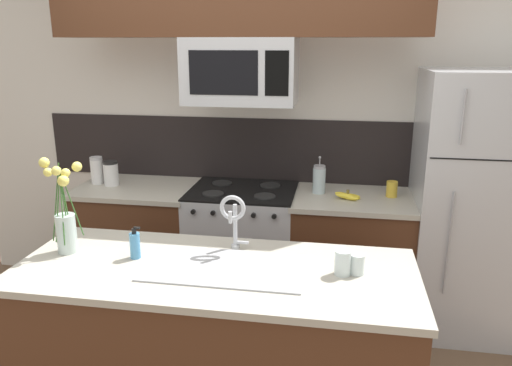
# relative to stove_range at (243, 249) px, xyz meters

# --- Properties ---
(rear_partition) EXTENTS (5.20, 0.10, 2.60)m
(rear_partition) POSITION_rel_stove_range_xyz_m (0.30, 0.38, 0.84)
(rear_partition) COLOR silver
(rear_partition) RESTS_ON ground
(splash_band) EXTENTS (3.26, 0.01, 0.48)m
(splash_band) POSITION_rel_stove_range_xyz_m (-0.00, 0.32, 0.69)
(splash_band) COLOR black
(splash_band) RESTS_ON rear_partition
(back_counter_left) EXTENTS (0.87, 0.65, 0.91)m
(back_counter_left) POSITION_rel_stove_range_xyz_m (-0.80, 0.00, -0.01)
(back_counter_left) COLOR #4C2B19
(back_counter_left) RESTS_ON ground
(back_counter_right) EXTENTS (0.84, 0.65, 0.91)m
(back_counter_right) POSITION_rel_stove_range_xyz_m (0.78, 0.00, -0.01)
(back_counter_right) COLOR #4C2B19
(back_counter_right) RESTS_ON ground
(stove_range) EXTENTS (0.76, 0.64, 0.93)m
(stove_range) POSITION_rel_stove_range_xyz_m (0.00, 0.00, 0.00)
(stove_range) COLOR #B7BABF
(stove_range) RESTS_ON ground
(microwave) EXTENTS (0.74, 0.40, 0.43)m
(microwave) POSITION_rel_stove_range_xyz_m (0.00, -0.02, 1.30)
(microwave) COLOR #B7BABF
(refrigerator) EXTENTS (0.87, 0.74, 1.78)m
(refrigerator) POSITION_rel_stove_range_xyz_m (1.63, 0.02, 0.43)
(refrigerator) COLOR #B7BABF
(refrigerator) RESTS_ON ground
(storage_jar_tall) EXTENTS (0.09, 0.09, 0.21)m
(storage_jar_tall) POSITION_rel_stove_range_xyz_m (-1.12, 0.02, 0.55)
(storage_jar_tall) COLOR silver
(storage_jar_tall) RESTS_ON back_counter_left
(storage_jar_medium) EXTENTS (0.11, 0.11, 0.18)m
(storage_jar_medium) POSITION_rel_stove_range_xyz_m (-1.00, -0.00, 0.54)
(storage_jar_medium) COLOR silver
(storage_jar_medium) RESTS_ON back_counter_left
(banana_bunch) EXTENTS (0.19, 0.12, 0.08)m
(banana_bunch) POSITION_rel_stove_range_xyz_m (0.74, -0.06, 0.47)
(banana_bunch) COLOR yellow
(banana_bunch) RESTS_ON back_counter_right
(french_press) EXTENTS (0.09, 0.09, 0.27)m
(french_press) POSITION_rel_stove_range_xyz_m (0.54, 0.06, 0.55)
(french_press) COLOR silver
(french_press) RESTS_ON back_counter_right
(coffee_tin) EXTENTS (0.08, 0.08, 0.11)m
(coffee_tin) POSITION_rel_stove_range_xyz_m (1.04, 0.05, 0.50)
(coffee_tin) COLOR gold
(coffee_tin) RESTS_ON back_counter_right
(island_counter) EXTENTS (1.92, 0.77, 0.91)m
(island_counter) POSITION_rel_stove_range_xyz_m (0.11, -1.25, -0.01)
(island_counter) COLOR #4C2B19
(island_counter) RESTS_ON ground
(kitchen_sink) EXTENTS (0.76, 0.41, 0.16)m
(kitchen_sink) POSITION_rel_stove_range_xyz_m (0.16, -1.25, 0.38)
(kitchen_sink) COLOR #ADAFB5
(kitchen_sink) RESTS_ON island_counter
(sink_faucet) EXTENTS (0.14, 0.14, 0.31)m
(sink_faucet) POSITION_rel_stove_range_xyz_m (0.16, -1.05, 0.65)
(sink_faucet) COLOR #B7BABF
(sink_faucet) RESTS_ON island_counter
(dish_soap_bottle) EXTENTS (0.06, 0.05, 0.16)m
(dish_soap_bottle) POSITION_rel_stove_range_xyz_m (-0.30, -1.21, 0.52)
(dish_soap_bottle) COLOR #4C93C6
(dish_soap_bottle) RESTS_ON island_counter
(drinking_glass) EXTENTS (0.08, 0.08, 0.12)m
(drinking_glass) POSITION_rel_stove_range_xyz_m (0.71, -1.22, 0.51)
(drinking_glass) COLOR silver
(drinking_glass) RESTS_ON island_counter
(spare_glass) EXTENTS (0.07, 0.07, 0.10)m
(spare_glass) POSITION_rel_stove_range_xyz_m (0.78, -1.20, 0.50)
(spare_glass) COLOR silver
(spare_glass) RESTS_ON island_counter
(flower_vase) EXTENTS (0.17, 0.19, 0.50)m
(flower_vase) POSITION_rel_stove_range_xyz_m (-0.67, -1.20, 0.61)
(flower_vase) COLOR silver
(flower_vase) RESTS_ON island_counter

